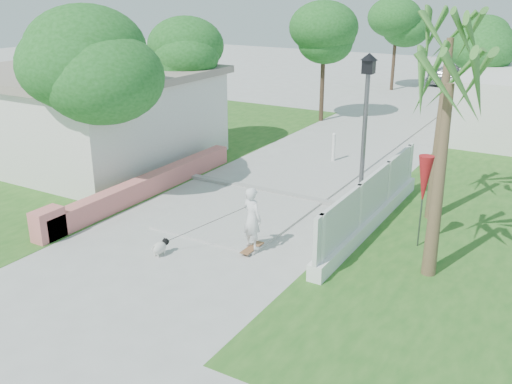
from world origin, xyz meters
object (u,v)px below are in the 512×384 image
Objects in this scene: skateboarder at (213,223)px; parked_car at (469,75)px; bollard at (334,147)px; dog at (160,247)px; street_lamp at (364,132)px; patio_umbrella at (424,181)px.

parked_car is at bearing -73.63° from skateboarder.
bollard is at bearing 172.89° from parked_car.
dog is 27.96m from parked_car.
street_lamp is 1.93× the size of patio_umbrella.
street_lamp is 2.27m from patio_umbrella.
patio_umbrella is (4.60, -5.50, 1.10)m from bollard.
dog is at bearing -93.20° from bollard.
street_lamp is 6.01m from dog.
street_lamp is 4.69m from skateboarder.
street_lamp is 0.89× the size of parked_car.
patio_umbrella reaches higher than dog.
parked_car is (-1.75, 23.33, -1.58)m from street_lamp.
skateboarder is (-2.27, -3.73, -1.72)m from street_lamp.
skateboarder is at bearing -146.78° from patio_umbrella.
street_lamp reaches higher than parked_car.
dog is at bearing 59.52° from skateboarder.
bollard reaches higher than dog.
bollard is 0.22× the size of parked_car.
patio_umbrella is at bearing 43.14° from dog.
patio_umbrella is at bearing -129.32° from skateboarder.
bollard is 9.10m from dog.
bollard is at bearing -69.52° from skateboarder.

